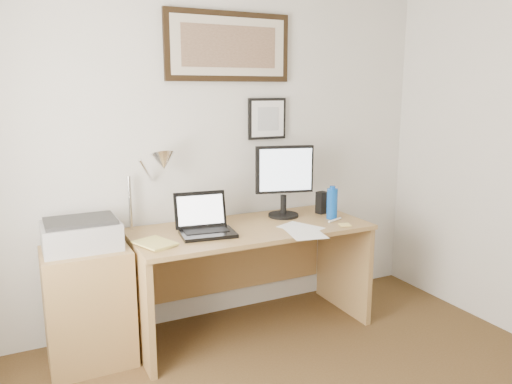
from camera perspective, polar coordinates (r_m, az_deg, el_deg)
wall_back at (r=3.56m, az=-5.41°, el=4.96°), size 3.50×0.02×2.50m
side_cabinet at (r=3.28m, az=-18.55°, el=-12.32°), size 0.50×0.40×0.73m
water_bottle at (r=3.61m, az=8.69°, el=-1.33°), size 0.08×0.08×0.22m
bottle_cap at (r=3.58m, az=8.75°, el=0.53°), size 0.04×0.04×0.02m
speaker at (r=3.76m, az=7.52°, el=-1.21°), size 0.09×0.08×0.16m
paper_sheet_a at (r=3.38m, az=5.13°, el=-4.06°), size 0.29×0.33×0.00m
paper_sheet_b at (r=3.25m, az=5.61°, el=-4.66°), size 0.27×0.34×0.00m
sticky_pad at (r=3.46m, az=10.12°, el=-3.71°), size 0.09×0.09×0.01m
marker_pen at (r=3.57m, az=9.02°, el=-3.18°), size 0.14×0.06×0.02m
book at (r=3.01m, az=-12.86°, el=-6.15°), size 0.25×0.29×0.02m
desk at (r=3.53m, az=-1.21°, el=-7.33°), size 1.60×0.70×0.75m
laptop at (r=3.23m, az=-5.84°, el=-3.77°), size 0.37×0.33×0.26m
lcd_monitor at (r=3.59m, az=3.26°, el=1.65°), size 0.42×0.22×0.52m
printer at (r=3.16m, az=-19.35°, el=-4.55°), size 0.44×0.34×0.18m
desk_lamp at (r=3.27m, az=-10.91°, el=3.08°), size 0.29×0.27×0.53m
picture_large at (r=3.58m, az=-3.12°, el=16.25°), size 0.92×0.04×0.47m
picture_small at (r=3.70m, az=1.28°, el=8.37°), size 0.30×0.03×0.30m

